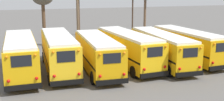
% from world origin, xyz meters
% --- Properties ---
extents(ground_plane, '(160.00, 160.00, 0.00)m').
position_xyz_m(ground_plane, '(0.00, 0.00, 0.00)').
color(ground_plane, '#5B5956').
extents(school_bus_0, '(2.58, 10.09, 3.14)m').
position_xyz_m(school_bus_0, '(-7.89, 0.63, 1.72)').
color(school_bus_0, '#EAAA0F').
rests_on(school_bus_0, ground).
extents(school_bus_1, '(2.78, 9.91, 3.22)m').
position_xyz_m(school_bus_1, '(-4.73, 0.56, 1.75)').
color(school_bus_1, yellow).
rests_on(school_bus_1, ground).
extents(school_bus_2, '(2.95, 9.69, 3.02)m').
position_xyz_m(school_bus_2, '(-1.58, -0.52, 1.65)').
color(school_bus_2, '#E5A00C').
rests_on(school_bus_2, ground).
extents(school_bus_3, '(3.02, 10.17, 3.11)m').
position_xyz_m(school_bus_3, '(1.58, 0.32, 1.69)').
color(school_bus_3, yellow).
rests_on(school_bus_3, ground).
extents(school_bus_4, '(2.90, 10.40, 3.00)m').
position_xyz_m(school_bus_4, '(4.73, -0.38, 1.65)').
color(school_bus_4, '#EAAA0F').
rests_on(school_bus_4, ground).
extents(school_bus_5, '(2.80, 9.85, 3.04)m').
position_xyz_m(school_bus_5, '(7.89, 0.10, 1.67)').
color(school_bus_5, '#E5A00C').
rests_on(school_bus_5, ground).
extents(utility_pole, '(1.80, 0.30, 8.86)m').
position_xyz_m(utility_pole, '(-1.05, 9.54, 4.57)').
color(utility_pole, brown).
rests_on(utility_pole, ground).
extents(fence_line, '(23.83, 0.06, 1.42)m').
position_xyz_m(fence_line, '(0.00, 7.16, 0.98)').
color(fence_line, '#939399').
rests_on(fence_line, ground).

